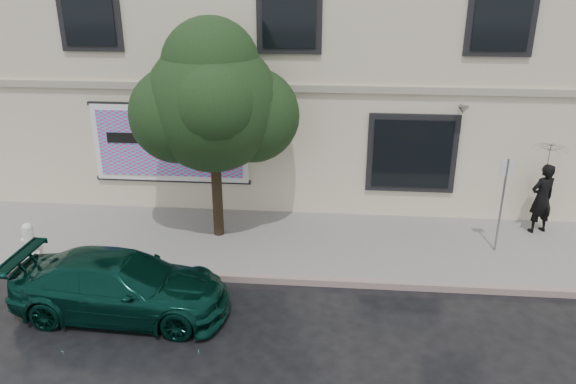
# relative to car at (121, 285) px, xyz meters

# --- Properties ---
(ground) EXTENTS (90.00, 90.00, 0.00)m
(ground) POSITION_rel_car_xyz_m (2.91, -0.10, -0.62)
(ground) COLOR black
(ground) RESTS_ON ground
(sidewalk) EXTENTS (20.00, 3.50, 0.15)m
(sidewalk) POSITION_rel_car_xyz_m (2.91, 3.15, -0.55)
(sidewalk) COLOR gray
(sidewalk) RESTS_ON ground
(curb) EXTENTS (20.00, 0.18, 0.16)m
(curb) POSITION_rel_car_xyz_m (2.91, 1.40, -0.55)
(curb) COLOR gray
(curb) RESTS_ON ground
(building) EXTENTS (20.00, 8.12, 7.00)m
(building) POSITION_rel_car_xyz_m (2.92, 8.89, 2.88)
(building) COLOR beige
(building) RESTS_ON ground
(billboard) EXTENTS (4.30, 0.16, 2.20)m
(billboard) POSITION_rel_car_xyz_m (-0.29, 4.82, 1.43)
(billboard) COLOR white
(billboard) RESTS_ON ground
(car) EXTENTS (4.36, 2.05, 1.25)m
(car) POSITION_rel_car_xyz_m (0.00, 0.00, 0.00)
(car) COLOR #072D25
(car) RESTS_ON ground
(pedestrian) EXTENTS (0.78, 0.65, 1.82)m
(pedestrian) POSITION_rel_car_xyz_m (9.33, 4.24, 0.44)
(pedestrian) COLOR black
(pedestrian) RESTS_ON sidewalk
(umbrella) EXTENTS (1.09, 1.09, 0.68)m
(umbrella) POSITION_rel_car_xyz_m (9.33, 4.24, 1.69)
(umbrella) COLOR black
(umbrella) RESTS_ON pedestrian
(street_tree) EXTENTS (3.13, 3.13, 4.89)m
(street_tree) POSITION_rel_car_xyz_m (1.26, 3.37, 2.84)
(street_tree) COLOR #342717
(street_tree) RESTS_ON sidewalk
(fire_hydrant) EXTENTS (0.35, 0.33, 0.86)m
(fire_hydrant) POSITION_rel_car_xyz_m (-2.87, 1.81, -0.06)
(fire_hydrant) COLOR white
(fire_hydrant) RESTS_ON sidewalk
(sign_pole) EXTENTS (0.28, 0.05, 2.30)m
(sign_pole) POSITION_rel_car_xyz_m (8.02, 3.10, 0.93)
(sign_pole) COLOR gray
(sign_pole) RESTS_ON sidewalk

